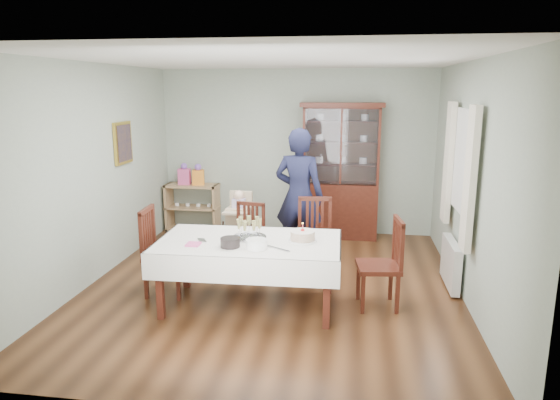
% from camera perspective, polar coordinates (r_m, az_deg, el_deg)
% --- Properties ---
extents(floor, '(5.00, 5.00, 0.00)m').
position_cam_1_polar(floor, '(6.26, -0.86, -9.78)').
color(floor, '#593319').
rests_on(floor, ground).
extents(room_shell, '(5.00, 5.00, 5.00)m').
position_cam_1_polar(room_shell, '(6.35, -0.14, 6.47)').
color(room_shell, '#9EAA99').
rests_on(room_shell, floor).
extents(dining_table, '(2.02, 1.19, 0.76)m').
position_cam_1_polar(dining_table, '(5.61, -3.52, -8.30)').
color(dining_table, '#4B1E12').
rests_on(dining_table, floor).
extents(china_cabinet, '(1.30, 0.48, 2.18)m').
position_cam_1_polar(china_cabinet, '(8.07, 6.95, 3.53)').
color(china_cabinet, '#4B1E12').
rests_on(china_cabinet, floor).
extents(sideboard, '(0.90, 0.38, 0.80)m').
position_cam_1_polar(sideboard, '(8.66, -9.95, -0.82)').
color(sideboard, tan).
rests_on(sideboard, floor).
extents(picture_frame, '(0.04, 0.48, 0.58)m').
position_cam_1_polar(picture_frame, '(7.27, -17.51, 6.24)').
color(picture_frame, gold).
rests_on(picture_frame, room_shell).
extents(window, '(0.04, 1.02, 1.22)m').
position_cam_1_polar(window, '(6.21, 20.30, 4.11)').
color(window, white).
rests_on(window, room_shell).
extents(curtain_left, '(0.07, 0.30, 1.55)m').
position_cam_1_polar(curtain_left, '(5.61, 20.89, 2.19)').
color(curtain_left, silver).
rests_on(curtain_left, room_shell).
extents(curtain_right, '(0.07, 0.30, 1.55)m').
position_cam_1_polar(curtain_right, '(6.81, 18.70, 4.07)').
color(curtain_right, silver).
rests_on(curtain_right, room_shell).
extents(radiator, '(0.10, 0.80, 0.55)m').
position_cam_1_polar(radiator, '(6.48, 18.94, -6.85)').
color(radiator, white).
rests_on(radiator, floor).
extents(chair_far_left, '(0.48, 0.48, 0.92)m').
position_cam_1_polar(chair_far_left, '(6.60, -3.85, -6.06)').
color(chair_far_left, '#4B1E12').
rests_on(chair_far_left, floor).
extents(chair_far_right, '(0.49, 0.49, 1.01)m').
position_cam_1_polar(chair_far_right, '(6.46, 3.95, -6.21)').
color(chair_far_right, '#4B1E12').
rests_on(chair_far_right, floor).
extents(chair_end_left, '(0.49, 0.49, 1.03)m').
position_cam_1_polar(chair_end_left, '(6.10, -12.98, -7.62)').
color(chair_end_left, '#4B1E12').
rests_on(chair_end_left, floor).
extents(chair_end_right, '(0.51, 0.51, 1.01)m').
position_cam_1_polar(chair_end_right, '(5.71, 11.28, -9.04)').
color(chair_end_right, '#4B1E12').
rests_on(chair_end_right, floor).
extents(woman, '(0.76, 0.57, 1.88)m').
position_cam_1_polar(woman, '(6.87, 2.19, 0.46)').
color(woman, black).
rests_on(woman, floor).
extents(high_chair, '(0.46, 0.46, 0.99)m').
position_cam_1_polar(high_chair, '(7.15, -4.66, -3.64)').
color(high_chair, black).
rests_on(high_chair, floor).
extents(champagne_tray, '(0.38, 0.38, 0.23)m').
position_cam_1_polar(champagne_tray, '(5.54, -3.54, -3.71)').
color(champagne_tray, silver).
rests_on(champagne_tray, dining_table).
extents(birthday_cake, '(0.31, 0.31, 0.21)m').
position_cam_1_polar(birthday_cake, '(5.44, 2.60, -4.15)').
color(birthday_cake, white).
rests_on(birthday_cake, dining_table).
extents(plate_stack_dark, '(0.21, 0.21, 0.10)m').
position_cam_1_polar(plate_stack_dark, '(5.27, -5.72, -4.85)').
color(plate_stack_dark, black).
rests_on(plate_stack_dark, dining_table).
extents(plate_stack_white, '(0.28, 0.28, 0.10)m').
position_cam_1_polar(plate_stack_white, '(5.20, -2.71, -5.05)').
color(plate_stack_white, white).
rests_on(plate_stack_white, dining_table).
extents(napkin_stack, '(0.14, 0.14, 0.02)m').
position_cam_1_polar(napkin_stack, '(5.39, -9.89, -5.00)').
color(napkin_stack, '#DA508F').
rests_on(napkin_stack, dining_table).
extents(cutlery, '(0.16, 0.18, 0.01)m').
position_cam_1_polar(cutlery, '(5.54, -9.24, -4.53)').
color(cutlery, silver).
rests_on(cutlery, dining_table).
extents(cake_knife, '(0.28, 0.19, 0.01)m').
position_cam_1_polar(cake_knife, '(5.19, -0.23, -5.56)').
color(cake_knife, silver).
rests_on(cake_knife, dining_table).
extents(gift_bag_pink, '(0.20, 0.14, 0.37)m').
position_cam_1_polar(gift_bag_pink, '(8.57, -10.88, 2.83)').
color(gift_bag_pink, '#DA508F').
rests_on(gift_bag_pink, sideboard).
extents(gift_bag_orange, '(0.22, 0.17, 0.36)m').
position_cam_1_polar(gift_bag_orange, '(8.49, -9.33, 2.78)').
color(gift_bag_orange, orange).
rests_on(gift_bag_orange, sideboard).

